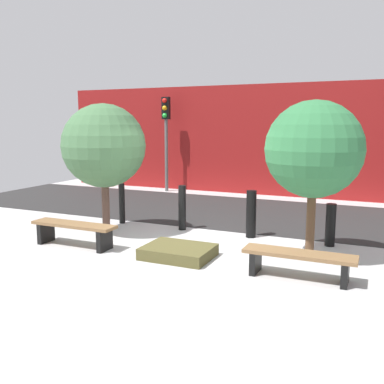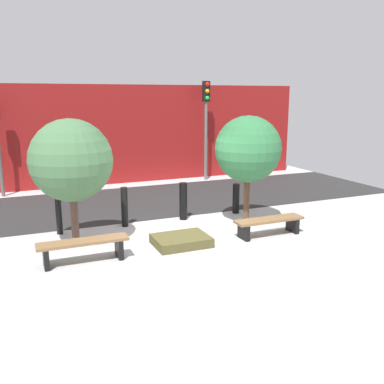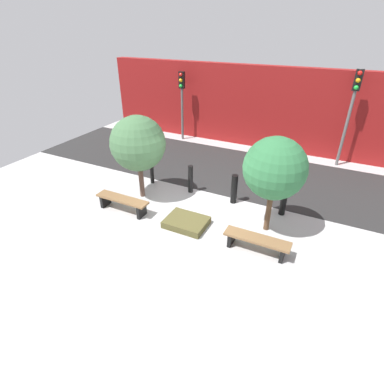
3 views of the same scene
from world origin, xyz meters
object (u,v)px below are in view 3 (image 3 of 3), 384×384
at_px(tree_behind_left_bench, 138,144).
at_px(bollard_left, 190,179).
at_px(bench_left, 122,202).
at_px(bench_right, 257,241).
at_px(tree_behind_right_bench, 275,169).
at_px(traffic_light_mid_west, 352,102).
at_px(bollard_right, 283,203).
at_px(bollard_center, 234,189).
at_px(bollard_far_left, 152,171).
at_px(planter_bed, 186,222).
at_px(traffic_light_west, 182,94).

relative_size(tree_behind_left_bench, bollard_left, 2.76).
distance_m(bench_left, bollard_left, 2.54).
height_order(bench_right, tree_behind_right_bench, tree_behind_right_bench).
bearing_deg(bench_left, traffic_light_mid_west, 49.89).
bearing_deg(bollard_right, tree_behind_right_bench, -103.59).
bearing_deg(tree_behind_left_bench, bollard_left, 36.08).
relative_size(bollard_center, traffic_light_mid_west, 0.26).
bearing_deg(bollard_far_left, traffic_light_mid_west, 38.34).
bearing_deg(planter_bed, bench_right, -5.15).
distance_m(planter_bed, traffic_light_west, 8.14).
relative_size(tree_behind_left_bench, bollard_far_left, 2.90).
distance_m(bollard_left, bollard_right, 3.29).
bearing_deg(traffic_light_west, tree_behind_right_bench, -44.79).
bearing_deg(traffic_light_mid_west, bollard_right, -104.93).
bearing_deg(bollard_left, tree_behind_left_bench, -143.92).
bearing_deg(traffic_light_west, bollard_right, -38.33).
distance_m(tree_behind_right_bench, bollard_right, 1.87).
relative_size(tree_behind_left_bench, bollard_right, 3.33).
xyz_separation_m(bench_right, tree_behind_right_bench, (0.00, 1.10, 1.67)).
relative_size(bench_left, planter_bed, 1.47).
distance_m(bench_left, planter_bed, 2.24).
xyz_separation_m(planter_bed, bollard_far_left, (-2.47, 1.92, 0.39)).
height_order(traffic_light_west, traffic_light_mid_west, traffic_light_mid_west).
xyz_separation_m(bench_right, bollard_right, (0.25, 2.12, 0.12)).
height_order(tree_behind_left_bench, tree_behind_right_bench, tree_behind_left_bench).
relative_size(tree_behind_left_bench, tree_behind_right_bench, 1.01).
relative_size(bench_right, bollard_right, 2.04).
xyz_separation_m(bench_right, traffic_light_west, (-6.00, 7.06, 2.02)).
bearing_deg(bollard_center, bollard_left, 180.00).
height_order(bench_left, tree_behind_right_bench, tree_behind_right_bench).
xyz_separation_m(planter_bed, bollard_center, (0.82, 1.92, 0.41)).
bearing_deg(bench_left, bollard_right, 24.58).
bearing_deg(bollard_far_left, bench_right, -24.31).
xyz_separation_m(bench_left, bollard_far_left, (-0.25, 2.12, 0.15)).
xyz_separation_m(tree_behind_right_bench, bollard_right, (0.25, 1.02, -1.55)).
bearing_deg(bollard_right, bollard_far_left, 180.00).
height_order(tree_behind_right_bench, bollard_far_left, tree_behind_right_bench).
bearing_deg(bench_right, tree_behind_left_bench, 165.84).
bearing_deg(bollard_center, bench_left, -145.17).
bearing_deg(traffic_light_west, bollard_far_left, -75.06).
height_order(tree_behind_right_bench, bollard_right, tree_behind_right_bench).
relative_size(bench_right, bollard_center, 1.72).
xyz_separation_m(tree_behind_left_bench, traffic_light_mid_west, (6.00, 5.96, 0.72)).
height_order(bollard_far_left, traffic_light_mid_west, traffic_light_mid_west).
height_order(bench_left, bollard_far_left, bollard_far_left).
height_order(bollard_center, traffic_light_mid_west, traffic_light_mid_west).
height_order(tree_behind_left_bench, traffic_light_mid_west, traffic_light_mid_west).
xyz_separation_m(tree_behind_right_bench, traffic_light_west, (-6.00, 5.96, 0.35)).
bearing_deg(tree_behind_left_bench, bench_left, -90.00).
xyz_separation_m(traffic_light_west, traffic_light_mid_west, (7.57, 0.00, 0.34)).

